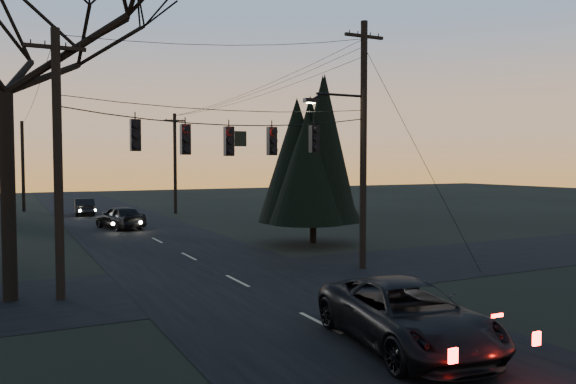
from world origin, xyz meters
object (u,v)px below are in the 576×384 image
utility_pole_right (363,269)px  evergreen_right (313,158)px  sedan_oncoming_a (120,217)px  utility_pole_far_r (176,213)px  bare_tree_left (3,7)px  suv_near (406,316)px  utility_pole_far_l (24,211)px  sedan_oncoming_b (84,207)px  utility_pole_left (61,299)px

utility_pole_right → evergreen_right: 8.85m
evergreen_right → sedan_oncoming_a: size_ratio=1.79×
utility_pole_far_r → bare_tree_left: size_ratio=0.66×
bare_tree_left → suv_near: bare_tree_left is taller
bare_tree_left → utility_pole_far_l: bearing=87.7°
sedan_oncoming_b → sedan_oncoming_a: bearing=98.5°
sedan_oncoming_a → evergreen_right: bearing=110.9°
sedan_oncoming_a → sedan_oncoming_b: bearing=-100.6°
utility_pole_far_r → evergreen_right: (1.82, -20.66, 4.60)m
evergreen_right → sedan_oncoming_a: evergreen_right is taller
utility_pole_far_l → sedan_oncoming_a: 18.19m
utility_pole_right → utility_pole_left: utility_pole_right is taller
evergreen_right → utility_pole_left: bearing=-151.1°
utility_pole_left → utility_pole_right: bearing=0.0°
evergreen_right → utility_pole_right: bearing=-103.9°
utility_pole_left → evergreen_right: (13.32, 7.34, 4.60)m
bare_tree_left → suv_near: bearing=-48.0°
bare_tree_left → suv_near: size_ratio=2.37×
utility_pole_right → sedan_oncoming_b: (-7.16, 29.92, 0.69)m
utility_pole_right → utility_pole_far_l: utility_pole_right is taller
utility_pole_right → evergreen_right: evergreen_right is taller
sedan_oncoming_a → sedan_oncoming_b: sedan_oncoming_a is taller
suv_near → sedan_oncoming_b: bearing=101.5°
suv_near → utility_pole_right: bearing=69.3°
utility_pole_right → evergreen_right: (1.82, 7.34, 4.60)m
suv_near → sedan_oncoming_a: bearing=101.2°
utility_pole_far_r → utility_pole_far_l: size_ratio=1.06×
utility_pole_left → sedan_oncoming_a: (5.20, 18.58, 0.76)m
utility_pole_right → utility_pole_far_r: 28.00m
suv_near → sedan_oncoming_a: 27.26m
utility_pole_right → utility_pole_far_r: (0.00, 28.00, 0.00)m
utility_pole_far_l → suv_near: (6.80, -44.63, 0.76)m
sedan_oncoming_b → utility_pole_left: bearing=85.9°
bare_tree_left → utility_pole_left: bearing=-19.6°
evergreen_right → sedan_oncoming_a: 14.39m
utility_pole_far_r → sedan_oncoming_b: utility_pole_far_r is taller
bare_tree_left → suv_near: 14.84m
bare_tree_left → evergreen_right: size_ratio=1.62×
utility_pole_far_r → sedan_oncoming_a: utility_pole_far_r is taller
utility_pole_far_l → sedan_oncoming_a: bearing=-73.4°
utility_pole_far_r → sedan_oncoming_b: size_ratio=2.02×
utility_pole_left → sedan_oncoming_a: bearing=74.4°
sedan_oncoming_a → sedan_oncoming_b: (-0.86, 11.33, -0.07)m
utility_pole_right → suv_near: utility_pole_right is taller
utility_pole_left → utility_pole_far_l: bearing=90.0°
evergreen_right → suv_near: evergreen_right is taller
utility_pole_right → bare_tree_left: (-12.92, 0.51, 9.07)m
utility_pole_right → evergreen_right: bearing=76.1°
utility_pole_right → utility_pole_left: bearing=180.0°
evergreen_right → bare_tree_left: bearing=-155.1°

